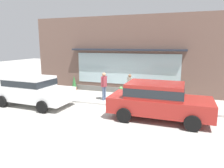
# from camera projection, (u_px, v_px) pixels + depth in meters

# --- Properties ---
(ground_plane) EXTENTS (60.00, 60.00, 0.00)m
(ground_plane) POSITION_uv_depth(u_px,v_px,m) (112.00, 105.00, 11.63)
(ground_plane) COLOR #B2AFA8
(curb_strip) EXTENTS (14.00, 0.24, 0.12)m
(curb_strip) POSITION_uv_depth(u_px,v_px,m) (111.00, 105.00, 11.44)
(curb_strip) COLOR #B2B2AD
(curb_strip) RESTS_ON ground_plane
(storefront) EXTENTS (14.00, 0.81, 5.25)m
(storefront) POSITION_uv_depth(u_px,v_px,m) (127.00, 56.00, 14.10)
(storefront) COLOR brown
(storefront) RESTS_ON ground_plane
(fire_hydrant) EXTENTS (0.38, 0.34, 0.89)m
(fire_hydrant) POSITION_uv_depth(u_px,v_px,m) (121.00, 94.00, 12.31)
(fire_hydrant) COLOR #4C8C47
(fire_hydrant) RESTS_ON ground_plane
(pedestrian_with_handbag) EXTENTS (0.49, 0.49, 1.55)m
(pedestrian_with_handbag) POSITION_uv_depth(u_px,v_px,m) (130.00, 85.00, 12.75)
(pedestrian_with_handbag) COLOR #333847
(pedestrian_with_handbag) RESTS_ON ground_plane
(pedestrian_passerby) EXTENTS (0.29, 0.49, 1.70)m
(pedestrian_passerby) POSITION_uv_depth(u_px,v_px,m) (104.00, 84.00, 12.41)
(pedestrian_passerby) COLOR #475675
(pedestrian_passerby) RESTS_ON ground_plane
(parked_car_red) EXTENTS (4.51, 2.16, 1.67)m
(parked_car_red) POSITION_uv_depth(u_px,v_px,m) (158.00, 99.00, 9.27)
(parked_car_red) COLOR maroon
(parked_car_red) RESTS_ON ground_plane
(parked_car_white) EXTENTS (4.42, 2.20, 1.62)m
(parked_car_white) POSITION_uv_depth(u_px,v_px,m) (32.00, 89.00, 11.40)
(parked_car_white) COLOR white
(parked_car_white) RESTS_ON ground_plane
(potted_plant_low_front) EXTENTS (0.61, 0.61, 0.89)m
(potted_plant_low_front) POSITION_uv_depth(u_px,v_px,m) (169.00, 91.00, 13.00)
(potted_plant_low_front) COLOR #9E6042
(potted_plant_low_front) RESTS_ON ground_plane
(potted_plant_window_right) EXTENTS (0.38, 0.38, 1.12)m
(potted_plant_window_right) POSITION_uv_depth(u_px,v_px,m) (74.00, 83.00, 15.23)
(potted_plant_window_right) COLOR #9E6042
(potted_plant_window_right) RESTS_ON ground_plane
(potted_plant_window_left) EXTENTS (0.39, 0.39, 0.68)m
(potted_plant_window_left) POSITION_uv_depth(u_px,v_px,m) (138.00, 90.00, 13.89)
(potted_plant_window_left) COLOR #4C4C51
(potted_plant_window_left) RESTS_ON ground_plane
(potted_plant_by_entrance) EXTENTS (0.32, 0.32, 0.57)m
(potted_plant_by_entrance) POSITION_uv_depth(u_px,v_px,m) (158.00, 91.00, 13.58)
(potted_plant_by_entrance) COLOR #B7B2A3
(potted_plant_by_entrance) RESTS_ON ground_plane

